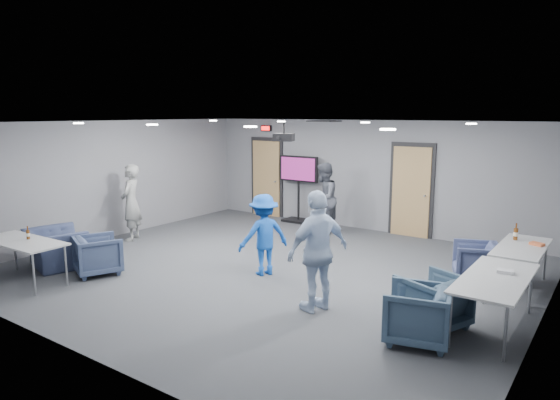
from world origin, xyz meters
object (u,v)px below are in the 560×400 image
Objects in this scene: bottle_front at (28,234)px; table_right_a at (522,249)px; chair_right_a at (476,262)px; bottle_right at (516,234)px; person_d at (264,235)px; chair_right_b at (432,301)px; chair_front_b at (56,248)px; person_b at (324,198)px; person_a at (131,203)px; table_right_b at (496,280)px; table_front_left at (22,243)px; projector at (284,137)px; chair_right_c at (417,314)px; chair_front_a at (98,255)px; person_c at (318,251)px; tv_stand at (299,185)px.

table_right_a is at bearing 31.99° from bottle_front.
chair_right_a is 0.81m from bottle_right.
table_right_a is 8.29m from bottle_front.
chair_right_b is (3.22, -0.49, -0.36)m from person_d.
chair_front_b is at bearing -150.60° from bottle_right.
person_a is at bearing -58.02° from person_b.
chair_right_b and table_right_b have the same top height.
table_front_left is (-3.12, -2.70, -0.05)m from person_d.
person_a reaches higher than chair_right_b.
table_right_a is at bearing -13.91° from projector.
bottle_front is (-6.32, -1.54, 0.45)m from chair_right_c.
projector reaches higher than chair_front_a.
person_c is 1.02× the size of table_front_left.
bottle_right is 0.61× the size of projector.
bottle_right is 0.17× the size of tv_stand.
person_b reaches higher than person_d.
chair_right_a is at bearing -134.06° from chair_front_b.
bottle_right is (-0.17, 0.37, 0.16)m from table_right_a.
table_right_a is at bearing -136.50° from chair_front_b.
table_right_a is 6.23m from tv_stand.
person_b is at bearing 165.77° from bottle_right.
table_front_left reaches higher than chair_front_a.
chair_front_a is (1.49, -1.94, -0.51)m from person_a.
chair_right_c is 0.47× the size of table_right_a.
bottle_front is at bearing -21.25° from person_d.
table_front_left is at bearing -100.33° from tv_stand.
chair_front_b is 4.82m from projector.
chair_right_a is 0.44× the size of table_right_a.
person_a is at bearing -60.94° from chair_front_b.
chair_right_c is at bearing -44.97° from tv_stand.
table_front_left is (-4.76, -1.83, -0.21)m from person_c.
bottle_front is at bearing 77.39° from chair_front_a.
projector is (2.75, 3.85, 1.72)m from table_front_left.
table_right_a reaches higher than chair_right_c.
table_right_b is 4.01× the size of projector.
projector is (-3.58, -0.67, 2.07)m from chair_right_a.
person_b reaches higher than table_front_left.
person_d is 5.00× the size of bottle_right.
bottle_front reaches higher than chair_front_b.
person_c reaches higher than bottle_front.
table_front_left reaches higher than chair_right_c.
person_a is 4.00m from projector.
table_right_a is 4.66m from projector.
tv_stand is (2.06, 3.80, 0.13)m from person_a.
person_b is 5.85m from chair_right_c.
table_front_left is at bearing -33.23° from person_b.
table_front_left is at bearing -47.85° from person_c.
table_right_b is at bearing 129.89° from person_c.
chair_right_a is at bearing 170.77° from person_c.
projector reaches higher than person_c.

